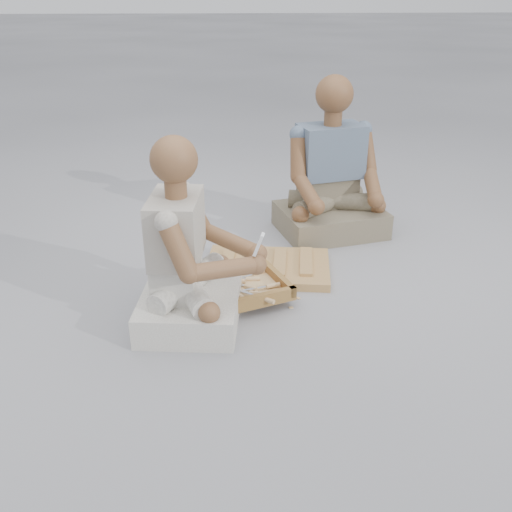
{
  "coord_description": "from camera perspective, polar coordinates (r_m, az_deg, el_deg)",
  "views": [
    {
      "loc": [
        -0.24,
        -2.2,
        1.41
      ],
      "look_at": [
        -0.1,
        0.1,
        0.3
      ],
      "focal_mm": 40.0,
      "sensor_mm": 36.0,
      "label": 1
    }
  ],
  "objects": [
    {
      "name": "chisel_3",
      "position": [
        2.85,
        -0.76,
        -2.31
      ],
      "size": [
        0.22,
        0.02,
        0.02
      ],
      "rotation": [
        0.0,
        0.0,
        -0.02
      ],
      "color": "white",
      "rests_on": "tool_tray"
    },
    {
      "name": "chisel_4",
      "position": [
        2.73,
        -0.39,
        -3.71
      ],
      "size": [
        0.22,
        0.08,
        0.02
      ],
      "rotation": [
        0.0,
        0.0,
        -0.31
      ],
      "color": "white",
      "rests_on": "tool_tray"
    },
    {
      "name": "chisel_5",
      "position": [
        2.66,
        0.78,
        -4.28
      ],
      "size": [
        0.18,
        0.15,
        0.02
      ],
      "rotation": [
        0.0,
        0.0,
        -0.66
      ],
      "color": "white",
      "rests_on": "tool_tray"
    },
    {
      "name": "wood_chip_3",
      "position": [
        2.88,
        -7.29,
        -3.77
      ],
      "size": [
        0.02,
        0.02,
        0.0
      ],
      "primitive_type": "cube",
      "rotation": [
        0.0,
        0.0,
        1.6
      ],
      "color": "#D8B07F",
      "rests_on": "ground"
    },
    {
      "name": "wood_chip_14",
      "position": [
        2.93,
        2.68,
        -3.08
      ],
      "size": [
        0.02,
        0.02,
        0.0
      ],
      "primitive_type": "cube",
      "rotation": [
        0.0,
        0.0,
        2.7
      ],
      "color": "#D8B07F",
      "rests_on": "ground"
    },
    {
      "name": "wood_chip_2",
      "position": [
        2.82,
        0.99,
        -4.27
      ],
      "size": [
        0.02,
        0.02,
        0.0
      ],
      "primitive_type": "cube",
      "rotation": [
        0.0,
        0.0,
        2.36
      ],
      "color": "#D8B07F",
      "rests_on": "ground"
    },
    {
      "name": "carved_panel",
      "position": [
        3.08,
        1.16,
        -1.13
      ],
      "size": [
        0.72,
        0.53,
        0.04
      ],
      "primitive_type": "cube",
      "rotation": [
        0.0,
        0.0,
        -0.14
      ],
      "color": "olive",
      "rests_on": "ground"
    },
    {
      "name": "wood_chip_12",
      "position": [
        2.86,
        -7.95,
        -4.11
      ],
      "size": [
        0.02,
        0.02,
        0.0
      ],
      "primitive_type": "cube",
      "rotation": [
        0.0,
        0.0,
        0.56
      ],
      "color": "#D8B07F",
      "rests_on": "ground"
    },
    {
      "name": "craftsman",
      "position": [
        2.54,
        -6.83,
        -0.57
      ],
      "size": [
        0.6,
        0.59,
        0.86
      ],
      "rotation": [
        0.0,
        0.0,
        -1.68
      ],
      "color": "silver",
      "rests_on": "ground"
    },
    {
      "name": "wood_chip_8",
      "position": [
        2.82,
        1.11,
        -4.24
      ],
      "size": [
        0.02,
        0.02,
        0.0
      ],
      "primitive_type": "cube",
      "rotation": [
        0.0,
        0.0,
        2.41
      ],
      "color": "#D8B07F",
      "rests_on": "ground"
    },
    {
      "name": "wood_chip_10",
      "position": [
        2.58,
        -7.63,
        -7.58
      ],
      "size": [
        0.02,
        0.02,
        0.0
      ],
      "primitive_type": "cube",
      "rotation": [
        0.0,
        0.0,
        1.26
      ],
      "color": "#D8B07F",
      "rests_on": "ground"
    },
    {
      "name": "chisel_7",
      "position": [
        2.77,
        1.3,
        -3.03
      ],
      "size": [
        0.22,
        0.08,
        0.02
      ],
      "rotation": [
        0.0,
        0.0,
        0.28
      ],
      "color": "white",
      "rests_on": "tool_tray"
    },
    {
      "name": "wood_chip_7",
      "position": [
        2.75,
        3.53,
        -5.17
      ],
      "size": [
        0.02,
        0.02,
        0.0
      ],
      "primitive_type": "cube",
      "rotation": [
        0.0,
        0.0,
        0.22
      ],
      "color": "#D8B07F",
      "rests_on": "ground"
    },
    {
      "name": "wood_chip_13",
      "position": [
        2.83,
        4.25,
        -4.23
      ],
      "size": [
        0.02,
        0.02,
        0.0
      ],
      "primitive_type": "cube",
      "rotation": [
        0.0,
        0.0,
        2.28
      ],
      "color": "#D8B07F",
      "rests_on": "ground"
    },
    {
      "name": "chisel_11",
      "position": [
        2.68,
        -1.47,
        -4.09
      ],
      "size": [
        0.11,
        0.21,
        0.02
      ],
      "rotation": [
        0.0,
        0.0,
        -1.13
      ],
      "color": "white",
      "rests_on": "tool_tray"
    },
    {
      "name": "chisel_9",
      "position": [
        2.9,
        -0.11,
        -1.81
      ],
      "size": [
        0.2,
        0.12,
        0.02
      ],
      "rotation": [
        0.0,
        0.0,
        0.51
      ],
      "color": "white",
      "rests_on": "tool_tray"
    },
    {
      "name": "wood_chip_4",
      "position": [
        3.11,
        2.53,
        -1.28
      ],
      "size": [
        0.02,
        0.02,
        0.0
      ],
      "primitive_type": "cube",
      "rotation": [
        0.0,
        0.0,
        1.86
      ],
      "color": "#D8B07F",
      "rests_on": "ground"
    },
    {
      "name": "chisel_2",
      "position": [
        2.82,
        -2.21,
        -2.48
      ],
      "size": [
        0.22,
        0.04,
        0.02
      ],
      "rotation": [
        0.0,
        0.0,
        -0.11
      ],
      "color": "white",
      "rests_on": "tool_tray"
    },
    {
      "name": "companion",
      "position": [
        3.51,
        7.53,
        7.28
      ],
      "size": [
        0.7,
        0.61,
        0.95
      ],
      "rotation": [
        0.0,
        0.0,
        3.39
      ],
      "color": "#736753",
      "rests_on": "ground"
    },
    {
      "name": "chisel_0",
      "position": [
        2.86,
        -3.85,
        -1.99
      ],
      "size": [
        0.15,
        0.19,
        0.02
      ],
      "rotation": [
        0.0,
        0.0,
        0.92
      ],
      "color": "white",
      "rests_on": "tool_tray"
    },
    {
      "name": "wood_chip_11",
      "position": [
        3.01,
        -4.82,
        -2.3
      ],
      "size": [
        0.02,
        0.02,
        0.0
      ],
      "primitive_type": "cube",
      "rotation": [
        0.0,
        0.0,
        2.5
      ],
      "color": "#D8B07F",
      "rests_on": "ground"
    },
    {
      "name": "chisel_1",
      "position": [
        2.78,
        -0.87,
        -3.05
      ],
      "size": [
        0.18,
        0.15,
        0.02
      ],
      "rotation": [
        0.0,
        0.0,
        -0.67
      ],
      "color": "white",
      "rests_on": "tool_tray"
    },
    {
      "name": "wood_chip_1",
      "position": [
        2.85,
        1.59,
        -3.89
      ],
      "size": [
        0.02,
        0.02,
        0.0
      ],
      "primitive_type": "cube",
      "rotation": [
        0.0,
        0.0,
        0.1
      ],
      "color": "#D8B07F",
      "rests_on": "ground"
    },
    {
      "name": "chisel_6",
      "position": [
        2.81,
        -2.57,
        -2.67
      ],
      "size": [
        0.22,
        0.06,
        0.02
      ],
      "rotation": [
        0.0,
        0.0,
        -0.19
      ],
      "color": "white",
      "rests_on": "tool_tray"
    },
    {
      "name": "tool_tray",
      "position": [
        2.78,
        -2.45,
        -3.19
      ],
      "size": [
        0.61,
        0.56,
        0.07
      ],
      "rotation": [
        0.0,
        0.0,
        0.37
      ],
      "color": "brown",
      "rests_on": "carved_panel"
    },
    {
      "name": "chisel_10",
      "position": [
        2.63,
        -4.5,
        -4.91
      ],
      "size": [
        0.06,
        0.22,
        0.02
      ],
      "rotation": [
        0.0,
        0.0,
        -1.35
      ],
      "color": "white",
      "rests_on": "tool_tray"
    },
    {
      "name": "wood_chip_0",
      "position": [
        2.75,
        -5.35,
        -5.26
      ],
      "size": [
        0.02,
        0.02,
        0.0
      ],
      "primitive_type": "cube",
      "rotation": [
        0.0,
        0.0,
        2.12
      ],
      "color": "#D8B07F",
      "rests_on": "ground"
    },
    {
      "name": "wood_chip_9",
      "position": [
        2.77,
        -8.56,
        -5.18
      ],
      "size": [
        0.02,
        0.02,
        0.0
      ],
      "primitive_type": "cube",
      "rotation": [
        0.0,
        0.0,
        0.38
      ],
      "color": "#D8B07F",
      "rests_on": "ground"
    },
    {
      "name": "ground",
      "position": [
        2.62,
        2.34,
        -6.86
      ],
      "size": [
        60.0,
        60.0,
        0.0
      ],
      "primitive_type": "plane",
      "color": "#98979C",
      "rests_on": "ground"
    },
    {
      "name": "wood_chip_6",
      "position": [
        3.08,
        -5.94,
        -1.7
      ],
      "size": [
        0.02,
        0.02,
        0.0
      ],
      "primitive_type": "cube",
      "rotation": [
        0.0,
        0.0,
        1.02
      ],
      "color": "#D8B07F",
      "rests_on": "ground"
    },
    {
      "name": "chisel_8",
      "position": [
        2.69,
        -3.09,
        -3.88
      ],
      "size": [
        0.22,
        0.05,
        0.02
      ],
      "rotation": [
        0.0,
        0.0,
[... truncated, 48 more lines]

